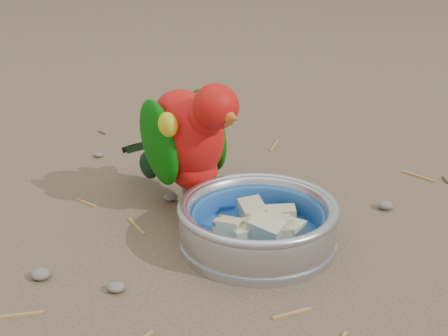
# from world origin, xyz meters

# --- Properties ---
(ground) EXTENTS (60.00, 60.00, 0.00)m
(ground) POSITION_xyz_m (0.00, 0.00, 0.00)
(ground) COLOR brown
(food_bowl) EXTENTS (0.21, 0.21, 0.02)m
(food_bowl) POSITION_xyz_m (0.06, -0.01, 0.01)
(food_bowl) COLOR #B2B2BA
(food_bowl) RESTS_ON ground
(bowl_wall) EXTENTS (0.21, 0.21, 0.04)m
(bowl_wall) POSITION_xyz_m (0.06, -0.01, 0.04)
(bowl_wall) COLOR #B2B2BA
(bowl_wall) RESTS_ON food_bowl
(fruit_wedges) EXTENTS (0.12, 0.12, 0.03)m
(fruit_wedges) POSITION_xyz_m (0.06, -0.01, 0.03)
(fruit_wedges) COLOR #C3B88C
(fruit_wedges) RESTS_ON food_bowl
(lory_parrot) EXTENTS (0.25, 0.25, 0.20)m
(lory_parrot) POSITION_xyz_m (-0.04, 0.09, 0.10)
(lory_parrot) COLOR red
(lory_parrot) RESTS_ON ground
(ground_debris) EXTENTS (0.90, 0.80, 0.01)m
(ground_debris) POSITION_xyz_m (0.05, 0.00, 0.00)
(ground_debris) COLOR #AA8047
(ground_debris) RESTS_ON ground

